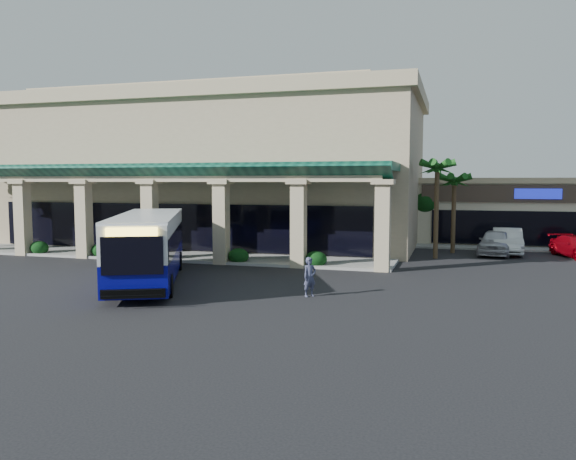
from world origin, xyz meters
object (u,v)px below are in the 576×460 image
(pedestrian, at_px, (310,277))
(car_white, at_px, (507,241))
(transit_bus, at_px, (148,248))
(car_silver, at_px, (496,242))

(pedestrian, height_order, car_white, car_white)
(transit_bus, relative_size, car_white, 2.26)
(transit_bus, distance_m, car_white, 22.90)
(transit_bus, xyz_separation_m, pedestrian, (7.95, -1.06, -0.77))
(pedestrian, xyz_separation_m, car_silver, (8.13, 15.86, 0.01))
(transit_bus, distance_m, pedestrian, 8.06)
(transit_bus, height_order, pedestrian, transit_bus)
(car_silver, xyz_separation_m, car_white, (0.74, 0.72, 0.01))
(transit_bus, relative_size, car_silver, 2.38)
(car_silver, relative_size, car_white, 0.95)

